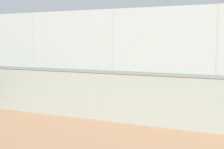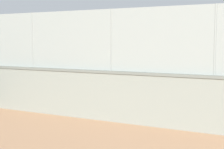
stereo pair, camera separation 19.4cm
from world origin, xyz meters
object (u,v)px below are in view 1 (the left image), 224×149
at_px(courtside_bench, 46,89).
at_px(sports_ball, 36,82).
at_px(player_crossing_court, 186,86).
at_px(player_foreground_swinging, 67,68).

bearing_deg(courtside_bench, sports_ball, -45.99).
bearing_deg(courtside_bench, player_crossing_court, -175.35).
height_order(player_foreground_swinging, courtside_bench, player_foreground_swinging).
height_order(player_foreground_swinging, sports_ball, player_foreground_swinging).
relative_size(sports_ball, courtside_bench, 0.09).
relative_size(player_foreground_swinging, courtside_bench, 0.92).
relative_size(player_crossing_court, sports_ball, 10.64).
bearing_deg(sports_ball, player_crossing_court, 158.95).
distance_m(player_foreground_swinging, sports_ball, 2.12).
relative_size(player_crossing_court, courtside_bench, 0.98).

